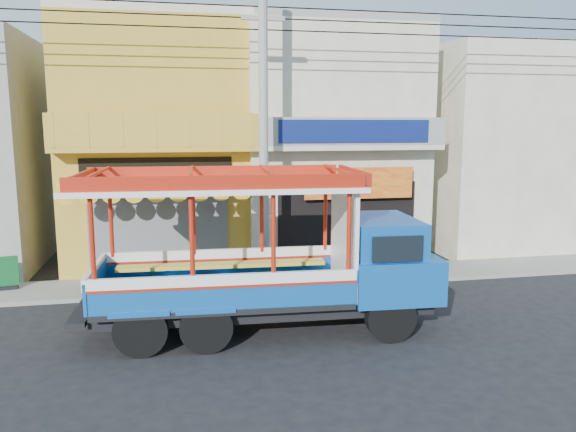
% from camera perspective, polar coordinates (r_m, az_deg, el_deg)
% --- Properties ---
extents(ground, '(90.00, 90.00, 0.00)m').
position_cam_1_polar(ground, '(13.70, 4.01, -11.05)').
color(ground, black).
rests_on(ground, ground).
extents(sidewalk, '(30.00, 2.00, 0.12)m').
position_cam_1_polar(sidewalk, '(17.39, 0.53, -6.38)').
color(sidewalk, slate).
rests_on(sidewalk, ground).
extents(shophouse_left, '(6.00, 7.50, 8.24)m').
position_cam_1_polar(shophouse_left, '(20.36, -12.97, 7.23)').
color(shophouse_left, gold).
rests_on(shophouse_left, ground).
extents(shophouse_right, '(6.00, 6.75, 8.24)m').
position_cam_1_polar(shophouse_right, '(21.07, 3.70, 7.51)').
color(shophouse_right, '#B5B194').
rests_on(shophouse_right, ground).
extents(party_pilaster, '(0.35, 0.30, 8.00)m').
position_cam_1_polar(party_pilaster, '(17.42, -3.27, 6.79)').
color(party_pilaster, '#B5B194').
rests_on(party_pilaster, ground).
extents(filler_building_right, '(6.00, 6.00, 7.60)m').
position_cam_1_polar(filler_building_right, '(23.89, 20.23, 6.43)').
color(filler_building_right, '#B5B194').
rests_on(filler_building_right, ground).
extents(utility_pole, '(28.00, 0.26, 9.00)m').
position_cam_1_polar(utility_pole, '(15.90, -1.97, 10.28)').
color(utility_pole, gray).
rests_on(utility_pole, ground).
extents(songthaew_truck, '(8.17, 3.03, 3.76)m').
position_cam_1_polar(songthaew_truck, '(12.92, -0.02, -3.88)').
color(songthaew_truck, black).
rests_on(songthaew_truck, ground).
extents(green_sign, '(0.62, 0.37, 0.95)m').
position_cam_1_polar(green_sign, '(17.90, -26.64, -5.42)').
color(green_sign, black).
rests_on(green_sign, sidewalk).
extents(potted_plant_a, '(1.32, 1.30, 1.11)m').
position_cam_1_polar(potted_plant_a, '(18.67, 9.94, -3.49)').
color(potted_plant_a, '#2C5F1B').
rests_on(potted_plant_a, sidewalk).
extents(potted_plant_b, '(0.65, 0.68, 0.97)m').
position_cam_1_polar(potted_plant_b, '(17.81, 10.07, -4.34)').
color(potted_plant_b, '#2C5F1B').
rests_on(potted_plant_b, sidewalk).
extents(potted_plant_c, '(0.62, 0.62, 1.10)m').
position_cam_1_polar(potted_plant_c, '(18.32, 13.33, -3.86)').
color(potted_plant_c, '#2C5F1B').
rests_on(potted_plant_c, sidewalk).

